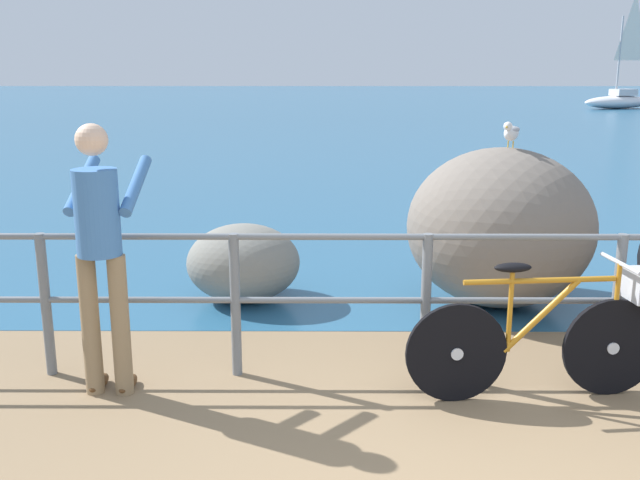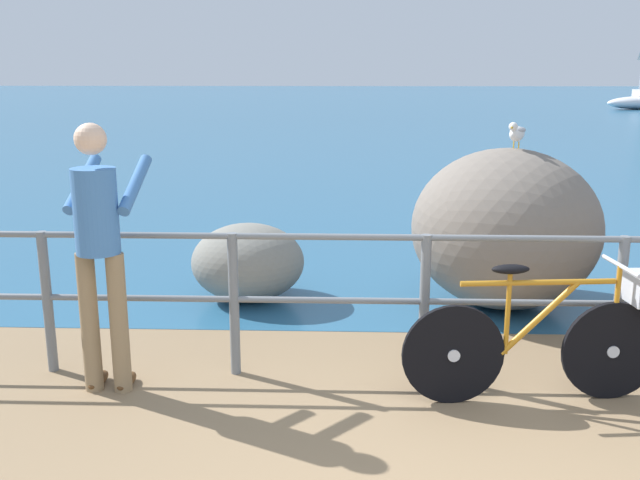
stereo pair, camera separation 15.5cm
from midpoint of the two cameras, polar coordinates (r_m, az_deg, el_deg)
ground_plane at (r=22.67m, az=3.69°, el=8.11°), size 120.00×120.00×0.10m
sea_surface at (r=50.52m, az=2.84°, el=11.18°), size 120.00×90.00×0.01m
promenade_railing at (r=4.90m, az=9.36°, el=-3.99°), size 7.96×0.07×1.02m
bicycle at (r=4.82m, az=19.48°, el=-7.04°), size 1.70×0.48×0.92m
person_at_railing at (r=4.74m, az=-16.44°, el=-0.47°), size 0.47×0.65×1.78m
breakwater_boulder_main at (r=6.55m, az=15.37°, el=0.90°), size 1.67×1.66×1.43m
breakwater_boulder_left at (r=6.59m, az=-5.17°, el=-1.77°), size 1.05×0.99×0.72m
seagull at (r=6.43m, az=16.28°, el=8.34°), size 0.23×0.33×0.23m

